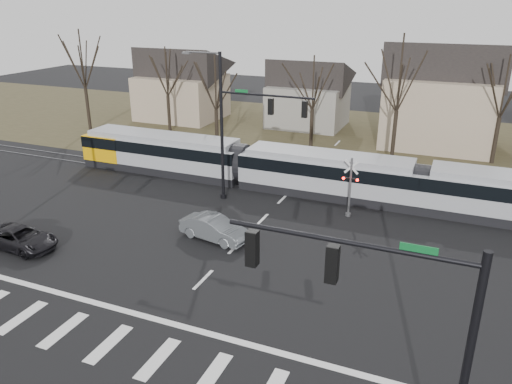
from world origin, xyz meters
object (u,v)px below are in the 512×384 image
at_px(tram, 325,172).
at_px(suv, 21,238).
at_px(rail_crossing_signal, 350,189).
at_px(sedan, 214,228).

distance_m(tram, suv, 20.33).
bearing_deg(rail_crossing_signal, suv, -144.30).
bearing_deg(rail_crossing_signal, sedan, -135.61).
bearing_deg(tram, sedan, -112.91).
xyz_separation_m(suv, rail_crossing_signal, (16.29, 11.70, 1.26)).
height_order(tram, suv, tram).
bearing_deg(rail_crossing_signal, tram, 127.96).
bearing_deg(suv, rail_crossing_signal, -51.61).
bearing_deg(sedan, tram, -12.73).
xyz_separation_m(tram, sedan, (-4.08, -9.64, -1.00)).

